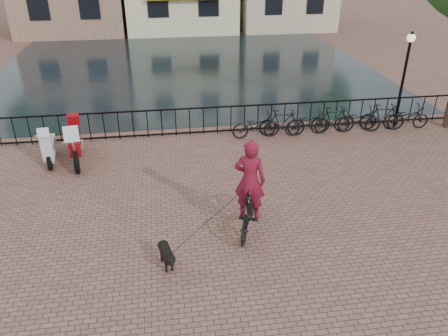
{
  "coord_description": "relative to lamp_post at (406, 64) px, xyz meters",
  "views": [
    {
      "loc": [
        -1.43,
        -6.63,
        6.36
      ],
      "look_at": [
        0.0,
        3.0,
        1.2
      ],
      "focal_mm": 35.0,
      "sensor_mm": 36.0,
      "label": 1
    }
  ],
  "objects": [
    {
      "name": "ground",
      "position": [
        -7.2,
        -7.6,
        -2.38
      ],
      "size": [
        100.0,
        100.0,
        0.0
      ],
      "primitive_type": "plane",
      "color": "brown",
      "rests_on": "ground"
    },
    {
      "name": "canal_water",
      "position": [
        -7.2,
        9.7,
        -2.38
      ],
      "size": [
        20.0,
        20.0,
        0.0
      ],
      "primitive_type": "plane",
      "color": "black",
      "rests_on": "ground"
    },
    {
      "name": "railing",
      "position": [
        -7.2,
        0.4,
        -1.87
      ],
      "size": [
        20.0,
        0.05,
        1.02
      ],
      "color": "black",
      "rests_on": "ground"
    },
    {
      "name": "lamp_post",
      "position": [
        0.0,
        0.0,
        0.0
      ],
      "size": [
        0.3,
        0.3,
        3.45
      ],
      "color": "black",
      "rests_on": "ground"
    },
    {
      "name": "cyclist",
      "position": [
        -6.75,
        -5.65,
        -1.31
      ],
      "size": [
        1.27,
        2.12,
        2.8
      ],
      "rotation": [
        0.0,
        0.0,
        2.78
      ],
      "color": "black",
      "rests_on": "ground"
    },
    {
      "name": "dog",
      "position": [
        -8.77,
        -6.69,
        -2.09
      ],
      "size": [
        0.47,
        0.9,
        0.58
      ],
      "rotation": [
        0.0,
        0.0,
        0.23
      ],
      "color": "black",
      "rests_on": "ground"
    },
    {
      "name": "motorcycle",
      "position": [
        -11.43,
        -1.16,
        -1.58
      ],
      "size": [
        0.84,
        2.3,
        1.6
      ],
      "rotation": [
        0.0,
        0.0,
        0.14
      ],
      "color": "maroon",
      "rests_on": "ground"
    },
    {
      "name": "scooter",
      "position": [
        -12.25,
        -1.07,
        -1.65
      ],
      "size": [
        0.64,
        1.6,
        1.45
      ],
      "rotation": [
        0.0,
        0.0,
        0.13
      ],
      "color": "beige",
      "rests_on": "ground"
    },
    {
      "name": "parked_bike_0",
      "position": [
        -5.4,
        -0.2,
        -1.93
      ],
      "size": [
        1.73,
        0.64,
        0.9
      ],
      "primitive_type": "imported",
      "rotation": [
        0.0,
        0.0,
        1.6
      ],
      "color": "black",
      "rests_on": "ground"
    },
    {
      "name": "parked_bike_1",
      "position": [
        -4.45,
        -0.2,
        -1.88
      ],
      "size": [
        1.71,
        0.66,
        1.0
      ],
      "primitive_type": "imported",
      "rotation": [
        0.0,
        0.0,
        1.46
      ],
      "color": "black",
      "rests_on": "ground"
    },
    {
      "name": "parked_bike_2",
      "position": [
        -3.5,
        -0.2,
        -1.93
      ],
      "size": [
        1.76,
        0.73,
        0.9
      ],
      "primitive_type": "imported",
      "rotation": [
        0.0,
        0.0,
        1.65
      ],
      "color": "black",
      "rests_on": "ground"
    },
    {
      "name": "parked_bike_3",
      "position": [
        -2.55,
        -0.2,
        -1.88
      ],
      "size": [
        1.67,
        0.5,
        1.0
      ],
      "primitive_type": "imported",
      "rotation": [
        0.0,
        0.0,
        1.55
      ],
      "color": "black",
      "rests_on": "ground"
    },
    {
      "name": "parked_bike_4",
      "position": [
        -1.6,
        -0.2,
        -1.93
      ],
      "size": [
        1.78,
        0.81,
        0.9
      ],
      "primitive_type": "imported",
      "rotation": [
        0.0,
        0.0,
        1.44
      ],
      "color": "black",
      "rests_on": "ground"
    },
    {
      "name": "parked_bike_5",
      "position": [
        -0.65,
        -0.2,
        -1.88
      ],
      "size": [
        1.72,
        0.71,
        1.0
      ],
      "primitive_type": "imported",
      "rotation": [
        0.0,
        0.0,
        1.42
      ],
      "color": "black",
      "rests_on": "ground"
    },
    {
      "name": "parked_bike_6",
      "position": [
        0.3,
        -0.2,
        -1.93
      ],
      "size": [
        1.76,
        0.73,
        0.9
      ],
      "primitive_type": "imported",
      "rotation": [
        0.0,
        0.0,
        1.49
      ],
      "color": "black",
      "rests_on": "ground"
    }
  ]
}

